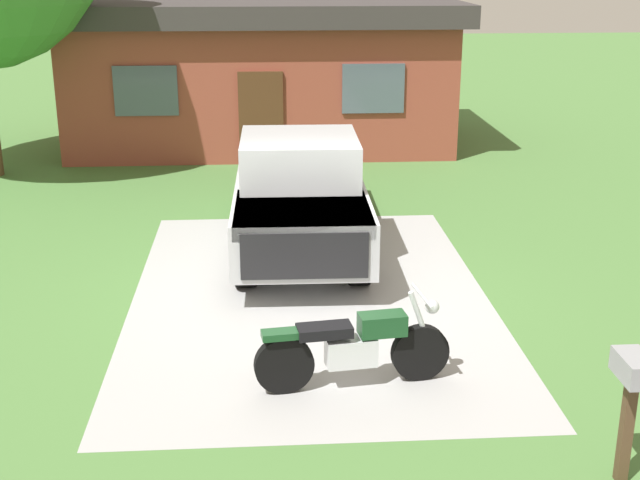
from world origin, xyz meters
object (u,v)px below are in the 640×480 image
at_px(pickup_truck, 299,188).
at_px(mailbox, 632,385).
at_px(neighbor_house, 260,71).
at_px(motorcycle, 355,347).

xyz_separation_m(pickup_truck, mailbox, (2.65, -6.93, 0.03)).
bearing_deg(mailbox, pickup_truck, 110.92).
height_order(pickup_truck, mailbox, pickup_truck).
height_order(mailbox, neighbor_house, neighbor_house).
xyz_separation_m(motorcycle, pickup_truck, (-0.40, 4.95, 0.48)).
height_order(motorcycle, pickup_truck, pickup_truck).
bearing_deg(motorcycle, mailbox, -41.30).
bearing_deg(neighbor_house, pickup_truck, -85.80).
bearing_deg(neighbor_house, motorcycle, -85.65).
bearing_deg(mailbox, motorcycle, 138.70).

